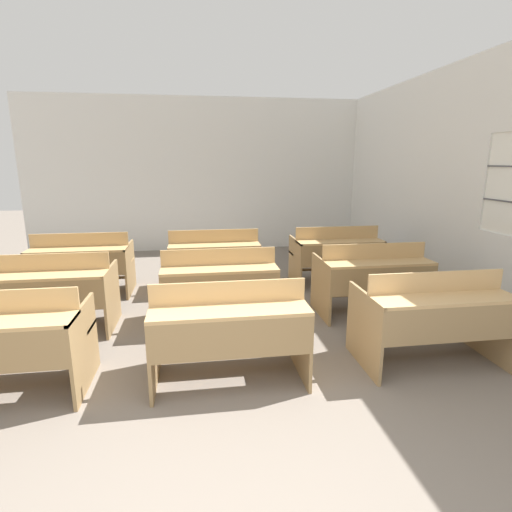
# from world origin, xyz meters

# --- Properties ---
(wall_back) EXTENTS (6.83, 0.06, 3.09)m
(wall_back) POSITION_xyz_m (0.00, 7.07, 1.54)
(wall_back) COLOR silver
(wall_back) RESTS_ON ground_plane
(wall_right_with_window) EXTENTS (0.06, 7.04, 3.09)m
(wall_right_with_window) POSITION_xyz_m (3.39, 3.57, 1.54)
(wall_right_with_window) COLOR silver
(wall_right_with_window) RESTS_ON ground_plane
(bench_front_center) EXTENTS (1.28, 0.74, 0.88)m
(bench_front_center) POSITION_xyz_m (0.21, 1.72, 0.47)
(bench_front_center) COLOR #95764C
(bench_front_center) RESTS_ON ground_plane
(bench_front_right) EXTENTS (1.28, 0.74, 0.88)m
(bench_front_right) POSITION_xyz_m (2.06, 1.74, 0.47)
(bench_front_right) COLOR #9A7C52
(bench_front_right) RESTS_ON ground_plane
(bench_second_left) EXTENTS (1.28, 0.74, 0.88)m
(bench_second_left) POSITION_xyz_m (-1.62, 2.99, 0.47)
(bench_second_left) COLOR #93754B
(bench_second_left) RESTS_ON ground_plane
(bench_second_center) EXTENTS (1.28, 0.74, 0.88)m
(bench_second_center) POSITION_xyz_m (0.20, 2.98, 0.47)
(bench_second_center) COLOR #93744A
(bench_second_center) RESTS_ON ground_plane
(bench_second_right) EXTENTS (1.28, 0.74, 0.88)m
(bench_second_right) POSITION_xyz_m (2.05, 2.99, 0.47)
(bench_second_right) COLOR #93744A
(bench_second_right) RESTS_ON ground_plane
(bench_third_left) EXTENTS (1.28, 0.74, 0.88)m
(bench_third_left) POSITION_xyz_m (-1.62, 4.24, 0.47)
(bench_third_left) COLOR olive
(bench_third_left) RESTS_ON ground_plane
(bench_third_center) EXTENTS (1.28, 0.74, 0.88)m
(bench_third_center) POSITION_xyz_m (0.20, 4.25, 0.47)
(bench_third_center) COLOR olive
(bench_third_center) RESTS_ON ground_plane
(bench_third_right) EXTENTS (1.28, 0.74, 0.88)m
(bench_third_right) POSITION_xyz_m (2.04, 4.26, 0.47)
(bench_third_right) COLOR olive
(bench_third_right) RESTS_ON ground_plane
(wastepaper_bin) EXTENTS (0.26, 0.26, 0.35)m
(wastepaper_bin) POSITION_xyz_m (3.14, 4.85, 0.17)
(wastepaper_bin) COLOR #33477A
(wastepaper_bin) RESTS_ON ground_plane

